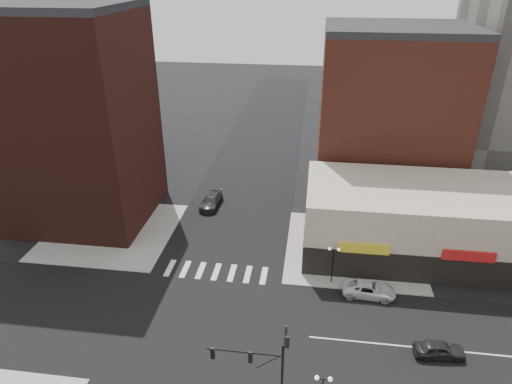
# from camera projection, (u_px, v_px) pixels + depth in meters

# --- Properties ---
(ground) EXTENTS (240.00, 240.00, 0.00)m
(ground) POSITION_uv_depth(u_px,v_px,m) (198.00, 326.00, 41.26)
(ground) COLOR black
(ground) RESTS_ON ground
(road_ew) EXTENTS (200.00, 14.00, 0.02)m
(road_ew) POSITION_uv_depth(u_px,v_px,m) (198.00, 326.00, 41.25)
(road_ew) COLOR black
(road_ew) RESTS_ON ground
(road_ns) EXTENTS (14.00, 200.00, 0.02)m
(road_ns) POSITION_uv_depth(u_px,v_px,m) (198.00, 326.00, 41.25)
(road_ns) COLOR black
(road_ns) RESTS_ON ground
(sidewalk_nw) EXTENTS (15.00, 15.00, 0.12)m
(sidewalk_nw) POSITION_uv_depth(u_px,v_px,m) (112.00, 231.00, 55.81)
(sidewalk_nw) COLOR gray
(sidewalk_nw) RESTS_ON ground
(sidewalk_ne) EXTENTS (15.00, 15.00, 0.12)m
(sidewalk_ne) POSITION_uv_depth(u_px,v_px,m) (352.00, 249.00, 52.34)
(sidewalk_ne) COLOR gray
(sidewalk_ne) RESTS_ON ground
(building_nw) EXTENTS (16.00, 15.00, 25.00)m
(building_nw) POSITION_uv_depth(u_px,v_px,m) (75.00, 122.00, 54.31)
(building_nw) COLOR #3D1913
(building_nw) RESTS_ON ground
(building_nw_low) EXTENTS (20.00, 18.00, 12.00)m
(building_nw_low) POSITION_uv_depth(u_px,v_px,m) (53.00, 128.00, 72.51)
(building_nw_low) COLOR #3D1913
(building_nw_low) RESTS_ON ground
(building_ne_midrise) EXTENTS (18.00, 15.00, 22.00)m
(building_ne_midrise) POSITION_uv_depth(u_px,v_px,m) (389.00, 119.00, 60.17)
(building_ne_midrise) COLOR brown
(building_ne_midrise) RESTS_ON ground
(building_ne_row) EXTENTS (24.20, 12.20, 8.00)m
(building_ne_row) POSITION_uv_depth(u_px,v_px,m) (414.00, 226.00, 50.54)
(building_ne_row) COLOR #C5B39C
(building_ne_row) RESTS_ON ground
(traffic_signal) EXTENTS (5.59, 3.09, 7.77)m
(traffic_signal) POSITION_uv_depth(u_px,v_px,m) (269.00, 362.00, 31.23)
(traffic_signal) COLOR black
(traffic_signal) RESTS_ON ground
(street_lamp_ne) EXTENTS (1.22, 0.32, 4.16)m
(street_lamp_ne) POSITION_uv_depth(u_px,v_px,m) (333.00, 256.00, 45.43)
(street_lamp_ne) COLOR black
(street_lamp_ne) RESTS_ON sidewalk_ne
(white_suv) EXTENTS (5.30, 2.64, 1.44)m
(white_suv) POSITION_uv_depth(u_px,v_px,m) (369.00, 289.00, 44.82)
(white_suv) COLOR silver
(white_suv) RESTS_ON ground
(dark_sedan_east) EXTENTS (4.28, 2.00, 1.42)m
(dark_sedan_east) POSITION_uv_depth(u_px,v_px,m) (439.00, 349.00, 37.84)
(dark_sedan_east) COLOR black
(dark_sedan_east) RESTS_ON ground
(dark_sedan_north) EXTENTS (2.53, 5.58, 1.59)m
(dark_sedan_north) POSITION_uv_depth(u_px,v_px,m) (211.00, 201.00, 61.34)
(dark_sedan_north) COLOR black
(dark_sedan_north) RESTS_ON ground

